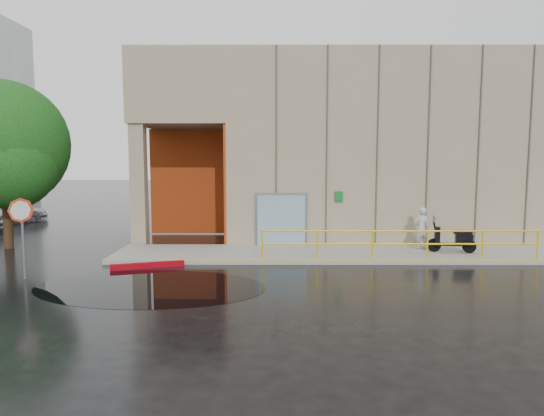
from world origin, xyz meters
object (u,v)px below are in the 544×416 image
at_px(red_curb, 148,265).
at_px(person, 421,228).
at_px(stop_sign, 22,220).
at_px(scooter, 453,232).
at_px(car_c, 8,212).
at_px(tree_near, 5,149).

bearing_deg(red_curb, person, 14.82).
distance_m(person, stop_sign, 13.90).
height_order(scooter, stop_sign, stop_sign).
bearing_deg(car_c, person, -139.04).
distance_m(scooter, stop_sign, 14.62).
relative_size(person, stop_sign, 0.65).
xyz_separation_m(car_c, tree_near, (4.33, -7.81, 3.39)).
xyz_separation_m(person, tree_near, (-16.26, 0.67, 3.02)).
height_order(car_c, tree_near, tree_near).
xyz_separation_m(person, red_curb, (-9.90, -2.62, -0.87)).
bearing_deg(person, stop_sign, 5.44).
relative_size(car_c, tree_near, 0.61).
bearing_deg(person, tree_near, -14.06).
height_order(scooter, car_c, scooter).
height_order(red_curb, tree_near, tree_near).
distance_m(scooter, car_c, 23.42).
relative_size(scooter, car_c, 0.43).
bearing_deg(tree_near, scooter, -4.64).
relative_size(person, red_curb, 0.67).
bearing_deg(red_curb, car_c, 133.93).
xyz_separation_m(stop_sign, car_c, (-7.33, 12.57, -1.22)).
bearing_deg(car_c, scooter, -139.79).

